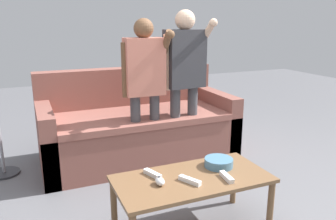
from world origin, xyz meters
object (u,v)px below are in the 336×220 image
object	(u,v)px
couch	(137,128)
game_remote_wand_far	(153,174)
game_remote_wand_near	(190,180)
coffee_table	(192,184)
snack_bowl	(219,162)
player_center	(145,78)
game_remote_wand_spare	(227,177)
game_remote_nunchuk	(160,181)
player_right	(185,70)

from	to	relation	value
couch	game_remote_wand_far	world-z (taller)	couch
couch	game_remote_wand_near	distance (m)	1.52
coffee_table	snack_bowl	xyz separation A→B (m)	(0.25, 0.08, 0.08)
game_remote_wand_near	game_remote_wand_far	distance (m)	0.26
couch	coffee_table	distance (m)	1.45
game_remote_wand_far	couch	bearing A→B (deg)	76.45
player_center	game_remote_wand_far	bearing A→B (deg)	-106.73
snack_bowl	game_remote_wand_far	distance (m)	0.49
game_remote_wand_spare	game_remote_nunchuk	bearing A→B (deg)	167.19
snack_bowl	player_center	size ratio (longest dim) A/B	0.14
player_right	player_center	xyz separation A→B (m)	(-0.41, -0.00, -0.05)
player_right	game_remote_nunchuk	bearing A→B (deg)	-122.42
game_remote_wand_near	game_remote_wand_spare	size ratio (longest dim) A/B	1.05
couch	coffee_table	world-z (taller)	couch
player_right	game_remote_wand_far	distance (m)	1.29
coffee_table	snack_bowl	distance (m)	0.28
game_remote_wand_near	game_remote_wand_far	xyz separation A→B (m)	(-0.19, 0.18, 0.00)
couch	snack_bowl	xyz separation A→B (m)	(0.17, -1.37, 0.13)
game_remote_wand_near	game_remote_wand_far	world-z (taller)	same
snack_bowl	game_remote_nunchuk	xyz separation A→B (m)	(-0.49, -0.09, -0.01)
snack_bowl	game_remote_wand_far	size ratio (longest dim) A/B	1.27
coffee_table	game_remote_wand_spare	bearing A→B (deg)	-30.07
couch	game_remote_wand_spare	bearing A→B (deg)	-85.95
snack_bowl	game_remote_wand_near	distance (m)	0.34
couch	player_right	world-z (taller)	player_right
coffee_table	game_remote_wand_spare	distance (m)	0.23
game_remote_wand_far	game_remote_wand_spare	xyz separation A→B (m)	(0.43, -0.23, 0.00)
game_remote_wand_spare	couch	bearing A→B (deg)	94.05
snack_bowl	game_remote_wand_spare	size ratio (longest dim) A/B	1.33
player_center	player_right	bearing A→B (deg)	0.38
game_remote_wand_spare	game_remote_wand_near	bearing A→B (deg)	168.18
player_center	game_remote_wand_far	distance (m)	1.11
player_right	game_remote_wand_spare	world-z (taller)	player_right
snack_bowl	game_remote_wand_far	world-z (taller)	snack_bowl
game_remote_nunchuk	game_remote_wand_near	size ratio (longest dim) A/B	0.55
couch	game_remote_wand_near	bearing A→B (deg)	-95.06
game_remote_nunchuk	player_right	distance (m)	1.40
game_remote_wand_near	snack_bowl	bearing A→B (deg)	24.90
player_right	game_remote_wand_far	xyz separation A→B (m)	(-0.69, -0.96, -0.53)
couch	game_remote_nunchuk	world-z (taller)	couch
game_remote_wand_near	game_remote_wand_far	bearing A→B (deg)	135.49
couch	player_right	xyz separation A→B (m)	(0.37, -0.37, 0.64)
couch	game_remote_nunchuk	size ratio (longest dim) A/B	22.32
coffee_table	game_remote_wand_spare	xyz separation A→B (m)	(0.19, -0.11, 0.07)
game_remote_nunchuk	player_center	distance (m)	1.22
game_remote_nunchuk	player_center	world-z (taller)	player_center
coffee_table	player_right	size ratio (longest dim) A/B	0.68
couch	player_center	world-z (taller)	player_center
couch	snack_bowl	distance (m)	1.38
game_remote_nunchuk	snack_bowl	bearing A→B (deg)	10.84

